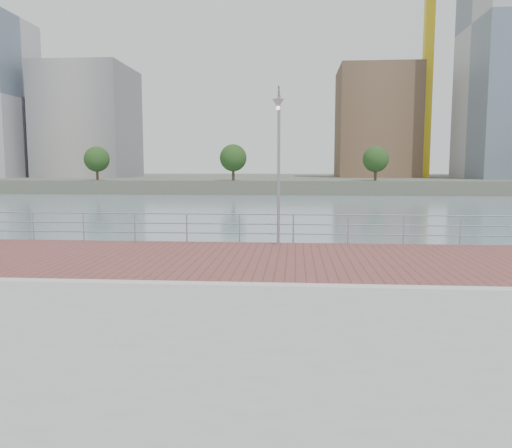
{
  "coord_description": "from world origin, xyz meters",
  "views": [
    {
      "loc": [
        1.09,
        -11.82,
        2.89
      ],
      "look_at": [
        0.0,
        2.0,
        1.3
      ],
      "focal_mm": 35.0,
      "sensor_mm": 36.0,
      "label": 1
    }
  ],
  "objects": [
    {
      "name": "far_shore",
      "position": [
        0.0,
        122.5,
        -0.75
      ],
      "size": [
        320.0,
        95.0,
        2.5
      ],
      "primitive_type": "cube",
      "color": "#4C5142",
      "rests_on": "ground"
    },
    {
      "name": "guardrail",
      "position": [
        0.0,
        7.0,
        0.69
      ],
      "size": [
        39.06,
        0.06,
        1.13
      ],
      "color": "#8C9EA8",
      "rests_on": "brick_lane"
    },
    {
      "name": "skyline",
      "position": [
        33.26,
        104.1,
        23.99
      ],
      "size": [
        233.0,
        41.0,
        65.21
      ],
      "color": "#ADA38E",
      "rests_on": "far_shore"
    },
    {
      "name": "water",
      "position": [
        0.0,
        0.0,
        -2.0
      ],
      "size": [
        400.0,
        400.0,
        0.0
      ],
      "primitive_type": "plane",
      "color": "slate",
      "rests_on": "ground"
    },
    {
      "name": "shoreline_trees",
      "position": [
        11.21,
        77.0,
        4.43
      ],
      "size": [
        144.7,
        4.98,
        6.64
      ],
      "color": "#473323",
      "rests_on": "far_shore"
    },
    {
      "name": "street_lamp",
      "position": [
        0.48,
        6.1,
        3.89
      ],
      "size": [
        0.4,
        1.16,
        5.47
      ],
      "color": "gray",
      "rests_on": "brick_lane"
    },
    {
      "name": "seawall",
      "position": [
        0.0,
        -5.0,
        -1.0
      ],
      "size": [
        40.0,
        24.0,
        2.0
      ],
      "primitive_type": "cube",
      "color": "gray",
      "rests_on": "ground"
    },
    {
      "name": "brick_lane",
      "position": [
        0.0,
        3.6,
        0.01
      ],
      "size": [
        40.0,
        6.8,
        0.02
      ],
      "primitive_type": "cube",
      "color": "brown",
      "rests_on": "seawall"
    },
    {
      "name": "tower_crane",
      "position": [
        27.36,
        104.0,
        33.5
      ],
      "size": [
        47.0,
        2.0,
        50.7
      ],
      "color": "gold",
      "rests_on": "far_shore"
    },
    {
      "name": "curb",
      "position": [
        0.0,
        0.0,
        0.03
      ],
      "size": [
        40.0,
        0.4,
        0.06
      ],
      "primitive_type": "cube",
      "color": "#B7B5AD",
      "rests_on": "seawall"
    }
  ]
}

